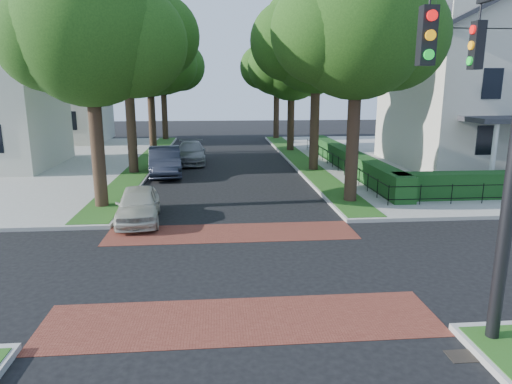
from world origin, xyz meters
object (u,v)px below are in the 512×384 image
parked_car_front (138,204)px  traffic_signal (503,113)px  parked_car_middle (165,161)px  parked_car_rear (191,153)px

parked_car_front → traffic_signal: bearing=-53.4°
parked_car_middle → parked_car_rear: 4.53m
traffic_signal → parked_car_front: bearing=132.0°
parked_car_front → parked_car_rear: 14.07m
traffic_signal → parked_car_middle: size_ratio=1.56×
parked_car_front → parked_car_middle: parked_car_middle is taller
parked_car_front → parked_car_rear: size_ratio=0.80×
parked_car_front → parked_car_middle: (0.00, 9.67, 0.16)m
parked_car_front → parked_car_middle: size_ratio=0.78×
parked_car_middle → traffic_signal: bearing=-73.0°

